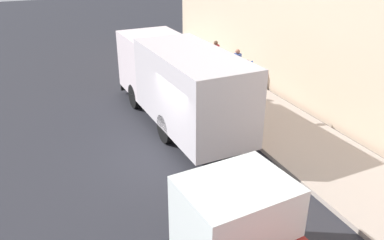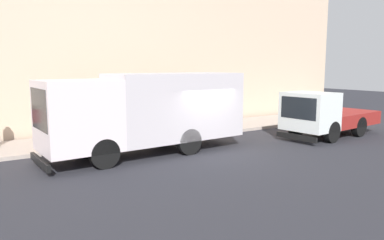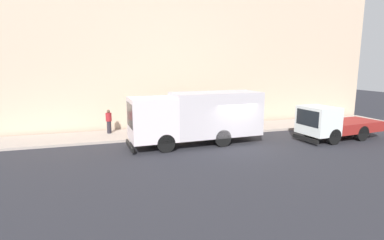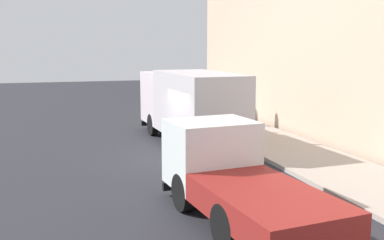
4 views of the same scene
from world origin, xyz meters
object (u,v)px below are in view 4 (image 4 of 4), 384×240
(small_flatbed_truck, at_px, (232,175))
(pedestrian_third, at_px, (231,103))
(large_utility_truck, at_px, (188,103))
(pedestrian_walking, at_px, (233,113))
(traffic_cone_orange, at_px, (214,119))
(street_sign_post, at_px, (248,108))
(pedestrian_standing, at_px, (248,108))

(small_flatbed_truck, distance_m, pedestrian_third, 14.70)
(large_utility_truck, relative_size, pedestrian_walking, 4.85)
(pedestrian_walking, bearing_deg, small_flatbed_truck, 11.22)
(large_utility_truck, bearing_deg, small_flatbed_truck, -102.43)
(large_utility_truck, bearing_deg, traffic_cone_orange, 51.44)
(small_flatbed_truck, height_order, traffic_cone_orange, small_flatbed_truck)
(large_utility_truck, xyz_separation_m, traffic_cone_orange, (2.34, 3.24, -1.30))
(street_sign_post, bearing_deg, pedestrian_third, 73.95)
(pedestrian_standing, bearing_deg, large_utility_truck, 11.11)
(pedestrian_walking, bearing_deg, traffic_cone_orange, -140.08)
(small_flatbed_truck, distance_m, traffic_cone_orange, 12.50)
(small_flatbed_truck, bearing_deg, traffic_cone_orange, 66.60)
(street_sign_post, bearing_deg, traffic_cone_orange, 88.62)
(pedestrian_walking, relative_size, street_sign_post, 0.68)
(small_flatbed_truck, xyz_separation_m, pedestrian_walking, (4.05, 9.85, -0.03))
(large_utility_truck, bearing_deg, pedestrian_standing, 30.16)
(pedestrian_standing, relative_size, pedestrian_third, 1.09)
(traffic_cone_orange, height_order, street_sign_post, street_sign_post)
(small_flatbed_truck, bearing_deg, pedestrian_standing, 58.52)
(pedestrian_standing, height_order, pedestrian_third, pedestrian_standing)
(pedestrian_standing, bearing_deg, street_sign_post, 43.72)
(large_utility_truck, height_order, pedestrian_third, large_utility_truck)
(small_flatbed_truck, height_order, pedestrian_third, small_flatbed_truck)
(pedestrian_third, bearing_deg, street_sign_post, -38.49)
(traffic_cone_orange, bearing_deg, large_utility_truck, -125.84)
(pedestrian_walking, bearing_deg, pedestrian_third, -167.46)
(small_flatbed_truck, relative_size, pedestrian_standing, 3.29)
(small_flatbed_truck, distance_m, street_sign_post, 8.31)
(small_flatbed_truck, height_order, street_sign_post, street_sign_post)
(large_utility_truck, xyz_separation_m, street_sign_post, (2.23, -1.24, -0.14))
(pedestrian_standing, relative_size, traffic_cone_orange, 2.81)
(large_utility_truck, relative_size, street_sign_post, 3.29)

